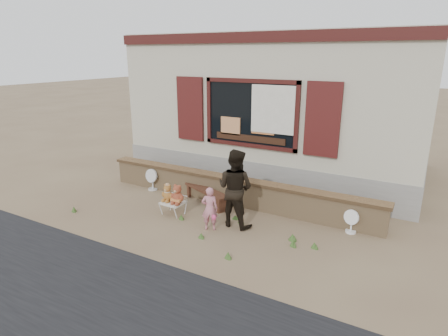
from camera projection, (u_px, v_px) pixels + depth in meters
The scene contains 12 objects.
ground at pixel (211, 218), 8.25m from camera, with size 80.00×80.00×0.00m, color brown.
shopfront at pixel (286, 104), 11.41m from camera, with size 8.04×5.13×4.00m.
brick_wall at pixel (232, 190), 8.98m from camera, with size 7.10×0.36×0.67m.
bench at pixel (206, 193), 8.98m from camera, with size 1.44×0.85×0.37m.
folding_chair at pixel (173, 203), 8.38m from camera, with size 0.50×0.44×0.30m.
teddy_bear_left at pixel (168, 192), 8.38m from camera, with size 0.29×0.25×0.40m, color brown, non-canonical shape.
teddy_bear_right at pixel (178, 194), 8.24m from camera, with size 0.33×0.28×0.45m, color brown, non-canonical shape.
child at pixel (210, 209), 7.60m from camera, with size 0.34×0.22×0.92m, color pink.
adult at pixel (235, 188), 7.70m from camera, with size 0.80×0.62×1.65m, color black.
fan_left at pixel (152, 179), 9.90m from camera, with size 0.36×0.25×0.58m.
fan_right at pixel (352, 221), 7.52m from camera, with size 0.32×0.21×0.50m.
grass_tufts at pixel (233, 230), 7.54m from camera, with size 5.43×1.67×0.16m.
Camera 1 is at (3.95, -6.46, 3.47)m, focal length 30.00 mm.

